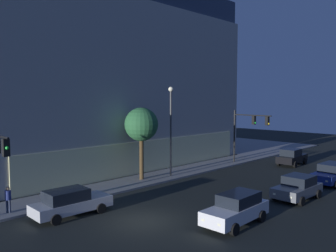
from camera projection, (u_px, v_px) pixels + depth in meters
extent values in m
plane|color=black|center=(143.00, 221.00, 20.22)|extent=(120.00, 120.00, 0.00)
cube|color=#4C4C51|center=(87.00, 158.00, 41.16)|extent=(29.61, 22.48, 0.15)
cube|color=#F2EEA8|center=(149.00, 156.00, 33.45)|extent=(26.29, 0.60, 3.01)
cube|color=#9B9D99|center=(86.00, 90.00, 40.54)|extent=(29.21, 22.08, 16.08)
cube|color=#253146|center=(84.00, 8.00, 39.82)|extent=(28.63, 21.64, 2.58)
cube|color=black|center=(6.00, 148.00, 17.58)|extent=(0.32, 0.32, 0.90)
sphere|color=green|center=(7.00, 148.00, 17.45)|extent=(0.18, 0.18, 0.18)
cylinder|color=black|center=(234.00, 136.00, 38.33)|extent=(0.18, 0.18, 5.72)
cylinder|color=black|center=(252.00, 115.00, 36.37)|extent=(0.57, 4.63, 0.12)
cube|color=black|center=(254.00, 120.00, 36.23)|extent=(0.35, 0.35, 0.90)
sphere|color=green|center=(255.00, 123.00, 36.11)|extent=(0.18, 0.18, 0.18)
cube|color=black|center=(267.00, 121.00, 34.99)|extent=(0.35, 0.35, 0.90)
sphere|color=yellow|center=(269.00, 124.00, 34.87)|extent=(0.18, 0.18, 0.18)
cylinder|color=#434343|center=(171.00, 134.00, 31.22)|extent=(0.16, 0.16, 7.65)
sphere|color=#F9EFC6|center=(171.00, 89.00, 30.91)|extent=(0.44, 0.44, 0.44)
cylinder|color=#47351E|center=(142.00, 158.00, 30.09)|extent=(0.37, 0.37, 3.61)
sphere|color=#296136|center=(141.00, 124.00, 29.86)|extent=(2.90, 2.90, 2.90)
cylinder|color=#2D3851|center=(10.00, 206.00, 21.23)|extent=(0.14, 0.14, 0.81)
cylinder|color=#2D3851|center=(7.00, 206.00, 21.27)|extent=(0.14, 0.14, 0.81)
cylinder|color=navy|center=(8.00, 195.00, 21.20)|extent=(0.36, 0.36, 0.57)
sphere|color=tan|center=(8.00, 189.00, 21.17)|extent=(0.24, 0.24, 0.24)
cube|color=#B7BABF|center=(72.00, 205.00, 21.23)|extent=(4.84, 1.94, 0.64)
cube|color=black|center=(66.00, 195.00, 20.93)|extent=(2.51, 1.69, 0.69)
cube|color=#F9F4CC|center=(100.00, 196.00, 23.24)|extent=(0.13, 0.20, 0.12)
cube|color=#F9F4CC|center=(109.00, 199.00, 22.46)|extent=(0.13, 0.20, 0.12)
cylinder|color=black|center=(86.00, 202.00, 22.93)|extent=(0.63, 0.26, 0.62)
cylinder|color=black|center=(101.00, 208.00, 21.63)|extent=(0.63, 0.26, 0.62)
cylinder|color=black|center=(42.00, 212.00, 20.88)|extent=(0.63, 0.26, 0.62)
cylinder|color=black|center=(56.00, 220.00, 19.58)|extent=(0.63, 0.26, 0.62)
cube|color=silver|center=(235.00, 212.00, 19.66)|extent=(4.63, 1.81, 0.76)
cube|color=black|center=(239.00, 199.00, 19.85)|extent=(2.52, 1.60, 0.66)
cube|color=#F9F4CC|center=(220.00, 225.00, 17.67)|extent=(0.12, 0.20, 0.12)
cube|color=#F9F4CC|center=(204.00, 220.00, 18.38)|extent=(0.12, 0.20, 0.12)
cylinder|color=black|center=(234.00, 229.00, 18.06)|extent=(0.67, 0.25, 0.67)
cylinder|color=black|center=(208.00, 221.00, 19.25)|extent=(0.67, 0.25, 0.67)
cylinder|color=black|center=(262.00, 216.00, 20.12)|extent=(0.67, 0.25, 0.67)
cylinder|color=black|center=(236.00, 210.00, 21.31)|extent=(0.67, 0.25, 0.67)
cube|color=slate|center=(297.00, 190.00, 24.65)|extent=(4.23, 2.05, 0.67)
cube|color=black|center=(299.00, 180.00, 24.82)|extent=(2.07, 1.80, 0.66)
cube|color=#F9F4CC|center=(291.00, 197.00, 22.83)|extent=(0.13, 0.20, 0.12)
cube|color=#F9F4CC|center=(275.00, 194.00, 23.67)|extent=(0.13, 0.20, 0.12)
cylinder|color=black|center=(301.00, 201.00, 23.09)|extent=(0.64, 0.26, 0.64)
cylinder|color=black|center=(275.00, 195.00, 24.48)|extent=(0.64, 0.26, 0.64)
cylinder|color=black|center=(318.00, 194.00, 24.88)|extent=(0.64, 0.26, 0.64)
cylinder|color=black|center=(292.00, 189.00, 26.27)|extent=(0.64, 0.26, 0.64)
cube|color=navy|center=(331.00, 176.00, 29.22)|extent=(4.71, 1.99, 0.68)
cube|color=black|center=(333.00, 167.00, 29.41)|extent=(2.60, 1.75, 0.67)
cube|color=#F9F4CC|center=(327.00, 181.00, 27.25)|extent=(0.13, 0.20, 0.12)
cube|color=#F9F4CC|center=(313.00, 179.00, 28.05)|extent=(0.13, 0.20, 0.12)
cylinder|color=black|center=(336.00, 184.00, 27.58)|extent=(0.66, 0.26, 0.66)
cylinder|color=black|center=(313.00, 181.00, 28.92)|extent=(0.66, 0.26, 0.66)
cylinder|color=black|center=(327.00, 175.00, 30.92)|extent=(0.66, 0.26, 0.66)
cube|color=black|center=(292.00, 158.00, 37.48)|extent=(4.36, 1.95, 0.71)
cube|color=black|center=(291.00, 152.00, 37.19)|extent=(2.23, 1.68, 0.70)
cube|color=#F9F4CC|center=(295.00, 156.00, 39.38)|extent=(0.13, 0.20, 0.12)
cube|color=#F9F4CC|center=(304.00, 157.00, 38.67)|extent=(0.13, 0.20, 0.12)
cylinder|color=black|center=(289.00, 159.00, 39.08)|extent=(0.71, 0.27, 0.70)
cylinder|color=black|center=(305.00, 161.00, 37.90)|extent=(0.71, 0.27, 0.70)
cylinder|color=black|center=(279.00, 162.00, 37.12)|extent=(0.71, 0.27, 0.70)
cylinder|color=black|center=(295.00, 164.00, 35.93)|extent=(0.71, 0.27, 0.70)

